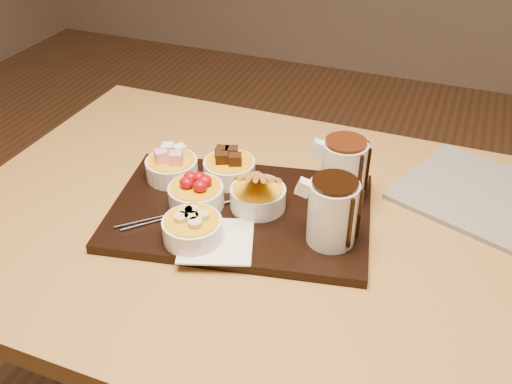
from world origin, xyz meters
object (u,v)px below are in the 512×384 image
at_px(pitcher_milk_chocolate, 343,171).
at_px(dining_table, 280,265).
at_px(pitcher_dark_chocolate, 332,213).
at_px(newspaper, 491,199).
at_px(bowl_strawberries, 196,196).
at_px(serving_board, 241,212).

bearing_deg(pitcher_milk_chocolate, dining_table, -141.44).
relative_size(dining_table, pitcher_dark_chocolate, 10.84).
height_order(pitcher_dark_chocolate, newspaper, pitcher_dark_chocolate).
bearing_deg(bowl_strawberries, dining_table, 9.45).
bearing_deg(dining_table, bowl_strawberries, -170.55).
bearing_deg(newspaper, pitcher_milk_chocolate, -136.99).
distance_m(serving_board, bowl_strawberries, 0.08).
distance_m(bowl_strawberries, pitcher_dark_chocolate, 0.25).
relative_size(serving_board, pitcher_dark_chocolate, 4.15).
bearing_deg(bowl_strawberries, serving_board, 14.71).
xyz_separation_m(dining_table, bowl_strawberries, (-0.15, -0.03, 0.14)).
height_order(serving_board, bowl_strawberries, bowl_strawberries).
bearing_deg(pitcher_milk_chocolate, serving_board, -158.20).
height_order(bowl_strawberries, pitcher_milk_chocolate, pitcher_milk_chocolate).
bearing_deg(pitcher_milk_chocolate, newspaper, 11.73).
distance_m(bowl_strawberries, newspaper, 0.55).
xyz_separation_m(bowl_strawberries, newspaper, (0.50, 0.23, -0.03)).
xyz_separation_m(bowl_strawberries, pitcher_milk_chocolate, (0.24, 0.12, 0.04)).
xyz_separation_m(bowl_strawberries, pitcher_dark_chocolate, (0.25, -0.01, 0.04)).
height_order(bowl_strawberries, newspaper, bowl_strawberries).
distance_m(bowl_strawberries, pitcher_milk_chocolate, 0.27).
xyz_separation_m(pitcher_dark_chocolate, pitcher_milk_chocolate, (-0.02, 0.13, 0.00)).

